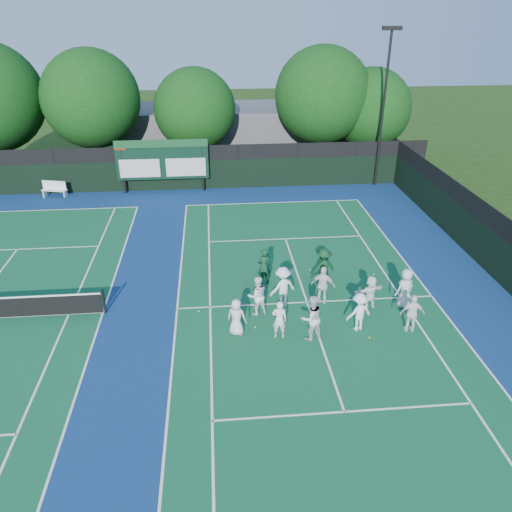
{
  "coord_description": "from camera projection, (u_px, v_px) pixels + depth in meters",
  "views": [
    {
      "loc": [
        -3.81,
        -16.73,
        11.4
      ],
      "look_at": [
        -2.0,
        3.0,
        1.3
      ],
      "focal_mm": 35.0,
      "sensor_mm": 36.0,
      "label": 1
    }
  ],
  "objects": [
    {
      "name": "tennis_ball_1",
      "position": [
        374.0,
        274.0,
        23.37
      ],
      "size": [
        0.07,
        0.07,
        0.07
      ],
      "primitive_type": "sphere",
      "color": "#CAE81B",
      "rests_on": "ground"
    },
    {
      "name": "coach_right",
      "position": [
        323.0,
        267.0,
        22.11
      ],
      "size": [
        1.34,
        1.05,
        1.82
      ],
      "primitive_type": "imported",
      "rotation": [
        0.0,
        0.0,
        3.51
      ],
      "color": "#0F381D",
      "rests_on": "ground"
    },
    {
      "name": "player_front_4",
      "position": [
        412.0,
        313.0,
        19.03
      ],
      "size": [
        0.97,
        0.48,
        1.6
      ],
      "primitive_type": "imported",
      "rotation": [
        0.0,
        0.0,
        3.04
      ],
      "color": "white",
      "rests_on": "ground"
    },
    {
      "name": "player_back_4",
      "position": [
        405.0,
        288.0,
        20.59
      ],
      "size": [
        0.99,
        0.83,
        1.73
      ],
      "primitive_type": "imported",
      "rotation": [
        0.0,
        0.0,
        3.52
      ],
      "color": "silver",
      "rests_on": "ground"
    },
    {
      "name": "tree_d",
      "position": [
        324.0,
        98.0,
        35.65
      ],
      "size": [
        6.84,
        6.84,
        8.91
      ],
      "color": "black",
      "rests_on": "ground"
    },
    {
      "name": "player_back_1",
      "position": [
        283.0,
        287.0,
        20.64
      ],
      "size": [
        1.32,
        1.07,
        1.78
      ],
      "primitive_type": "imported",
      "rotation": [
        0.0,
        0.0,
        3.56
      ],
      "color": "white",
      "rests_on": "ground"
    },
    {
      "name": "clubhouse",
      "position": [
        232.0,
        132.0,
        40.55
      ],
      "size": [
        18.0,
        6.0,
        4.0
      ],
      "primitive_type": "cube",
      "color": "#57565B",
      "rests_on": "ground"
    },
    {
      "name": "tennis_ball_3",
      "position": [
        199.0,
        311.0,
        20.56
      ],
      "size": [
        0.07,
        0.07,
        0.07
      ],
      "primitive_type": "sphere",
      "color": "#CAE81B",
      "rests_on": "ground"
    },
    {
      "name": "tennis_ball_4",
      "position": [
        310.0,
        269.0,
        23.77
      ],
      "size": [
        0.07,
        0.07,
        0.07
      ],
      "primitive_type": "sphere",
      "color": "#CAE81B",
      "rests_on": "ground"
    },
    {
      "name": "scoreboard",
      "position": [
        162.0,
        160.0,
        32.59
      ],
      "size": [
        6.0,
        0.21,
        3.55
      ],
      "color": "black",
      "rests_on": "ground"
    },
    {
      "name": "ground",
      "position": [
        311.0,
        316.0,
        20.33
      ],
      "size": [
        120.0,
        120.0,
        0.0
      ],
      "primitive_type": "plane",
      "color": "#1E3B10",
      "rests_on": "ground"
    },
    {
      "name": "light_pole_right",
      "position": [
        385.0,
        91.0,
        32.01
      ],
      "size": [
        1.2,
        0.3,
        10.12
      ],
      "color": "black",
      "rests_on": "ground"
    },
    {
      "name": "player_front_2",
      "position": [
        311.0,
        318.0,
        18.56
      ],
      "size": [
        1.07,
        0.95,
        1.84
      ],
      "primitive_type": "imported",
      "rotation": [
        0.0,
        0.0,
        3.48
      ],
      "color": "silver",
      "rests_on": "ground"
    },
    {
      "name": "player_back_0",
      "position": [
        257.0,
        296.0,
        20.1
      ],
      "size": [
        0.95,
        0.81,
        1.7
      ],
      "primitive_type": "imported",
      "rotation": [
        0.0,
        0.0,
        3.37
      ],
      "color": "white",
      "rests_on": "ground"
    },
    {
      "name": "bench",
      "position": [
        54.0,
        188.0,
        32.57
      ],
      "size": [
        1.69,
        0.84,
        1.04
      ],
      "color": "white",
      "rests_on": "ground"
    },
    {
      "name": "tree_c",
      "position": [
        197.0,
        111.0,
        35.27
      ],
      "size": [
        5.74,
        5.74,
        7.54
      ],
      "color": "black",
      "rests_on": "ground"
    },
    {
      "name": "player_front_3",
      "position": [
        359.0,
        312.0,
        19.14
      ],
      "size": [
        1.16,
        0.87,
        1.59
      ],
      "primitive_type": "imported",
      "rotation": [
        0.0,
        0.0,
        3.44
      ],
      "color": "white",
      "rests_on": "ground"
    },
    {
      "name": "tree_b",
      "position": [
        94.0,
        101.0,
        34.33
      ],
      "size": [
        6.68,
        6.68,
        8.83
      ],
      "color": "black",
      "rests_on": "ground"
    },
    {
      "name": "player_back_3",
      "position": [
        370.0,
        292.0,
        20.52
      ],
      "size": [
        1.45,
        0.83,
        1.49
      ],
      "primitive_type": "imported",
      "rotation": [
        0.0,
        0.0,
        3.44
      ],
      "color": "white",
      "rests_on": "ground"
    },
    {
      "name": "coach_left",
      "position": [
        264.0,
        267.0,
        22.22
      ],
      "size": [
        0.72,
        0.56,
        1.76
      ],
      "primitive_type": "imported",
      "rotation": [
        0.0,
        0.0,
        3.38
      ],
      "color": "#0F3922",
      "rests_on": "ground"
    },
    {
      "name": "tree_e",
      "position": [
        372.0,
        110.0,
        36.37
      ],
      "size": [
        5.77,
        5.77,
        7.4
      ],
      "color": "black",
      "rests_on": "ground"
    },
    {
      "name": "near_court",
      "position": [
        307.0,
        302.0,
        21.21
      ],
      "size": [
        11.05,
        23.85,
        0.01
      ],
      "color": "#125831",
      "rests_on": "ground"
    },
    {
      "name": "court_apron",
      "position": [
        165.0,
        309.0,
        20.73
      ],
      "size": [
        34.0,
        32.0,
        0.01
      ],
      "primitive_type": "cube",
      "color": "navy",
      "rests_on": "ground"
    },
    {
      "name": "player_front_1",
      "position": [
        279.0,
        319.0,
        18.68
      ],
      "size": [
        0.63,
        0.46,
        1.59
      ],
      "primitive_type": "imported",
      "rotation": [
        0.0,
        0.0,
        2.99
      ],
      "color": "white",
      "rests_on": "ground"
    },
    {
      "name": "tennis_ball_0",
      "position": [
        255.0,
        327.0,
        19.54
      ],
      "size": [
        0.07,
        0.07,
        0.07
      ],
      "primitive_type": "sphere",
      "color": "#CAE81B",
      "rests_on": "ground"
    },
    {
      "name": "back_fence",
      "position": [
        179.0,
        170.0,
        33.42
      ],
      "size": [
        34.0,
        0.08,
        3.0
      ],
      "color": "black",
      "rests_on": "ground"
    },
    {
      "name": "player_front_0",
      "position": [
        237.0,
        317.0,
        18.9
      ],
      "size": [
        0.86,
        0.72,
        1.51
      ],
      "primitive_type": "imported",
      "rotation": [
        0.0,
        0.0,
        2.77
      ],
      "color": "silver",
      "rests_on": "ground"
    },
    {
      "name": "player_back_2",
      "position": [
        323.0,
        285.0,
        20.82
      ],
      "size": [
        1.09,
        0.76,
        1.72
      ],
      "primitive_type": "imported",
      "rotation": [
        0.0,
        0.0,
        2.76
      ],
      "color": "white",
      "rests_on": "ground"
    },
    {
      "name": "tennis_ball_5",
      "position": [
        369.0,
        337.0,
        18.94
      ],
      "size": [
        0.07,
        0.07,
        0.07
      ],
      "primitive_type": "sphere",
      "color": "#CAE81B",
      "rests_on": "ground"
    }
  ]
}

